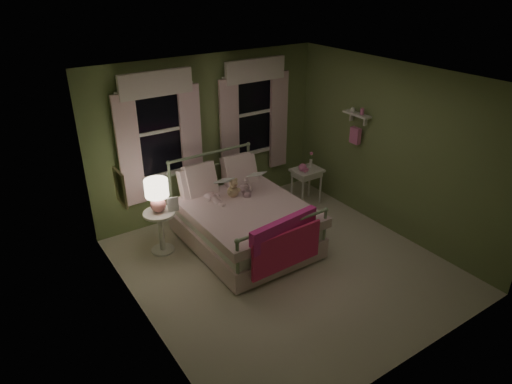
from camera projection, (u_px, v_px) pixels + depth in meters
room_shell at (287, 182)px, 5.83m from camera, size 4.20×4.20×4.20m
bed at (243, 220)px, 6.77m from camera, size 1.58×2.04×1.18m
pink_throw at (285, 238)px, 5.91m from camera, size 1.10×0.23×0.71m
child_left at (211, 181)px, 6.70m from camera, size 0.27×0.18×0.73m
child_right at (243, 174)px, 6.99m from camera, size 0.40×0.37×0.67m
book_left at (219, 186)px, 6.50m from camera, size 0.22×0.16×0.26m
book_right at (252, 179)px, 6.80m from camera, size 0.22×0.16×0.26m
teddy_bear at (233, 189)px, 6.79m from camera, size 0.23×0.18×0.31m
nightstand_left at (161, 226)px, 6.56m from camera, size 0.46×0.46×0.65m
table_lamp at (157, 193)px, 6.32m from camera, size 0.33×0.33×0.49m
book_nightstand at (168, 212)px, 6.44m from camera, size 0.21×0.25×0.02m
nightstand_right at (307, 175)px, 7.85m from camera, size 0.50×0.40×0.64m
pink_toy at (303, 168)px, 7.73m from camera, size 0.14×0.20×0.14m
bud_vase at (311, 159)px, 7.85m from camera, size 0.06×0.06×0.28m
window_left at (159, 128)px, 6.77m from camera, size 1.34×0.13×1.96m
window_right at (254, 110)px, 7.62m from camera, size 1.34×0.13×1.96m
wall_shelf at (356, 125)px, 7.20m from camera, size 0.15×0.50×0.60m
framed_picture at (120, 188)px, 5.21m from camera, size 0.03×0.32×0.42m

